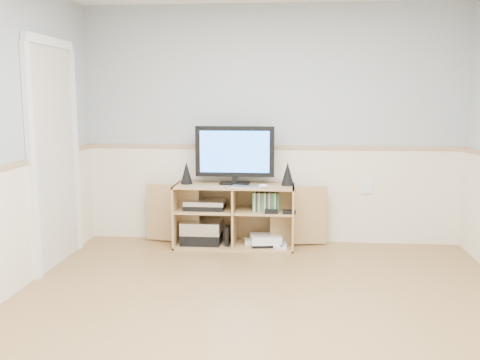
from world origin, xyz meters
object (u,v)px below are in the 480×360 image
Objects in this scene: keyboard at (246,187)px; game_consoles at (265,240)px; monitor at (235,153)px; media_cabinet at (235,214)px.

keyboard is 0.66× the size of game_consoles.
game_consoles is at bearing -10.82° from monitor.
keyboard is 0.63m from game_consoles.
monitor is 1.78× the size of game_consoles.
monitor reaches higher than keyboard.
game_consoles is (0.32, -0.06, -0.90)m from monitor.
keyboard reaches higher than media_cabinet.
monitor is at bearing -90.00° from media_cabinet.
media_cabinet is at bearing 135.17° from keyboard.
media_cabinet is at bearing 167.97° from game_consoles.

